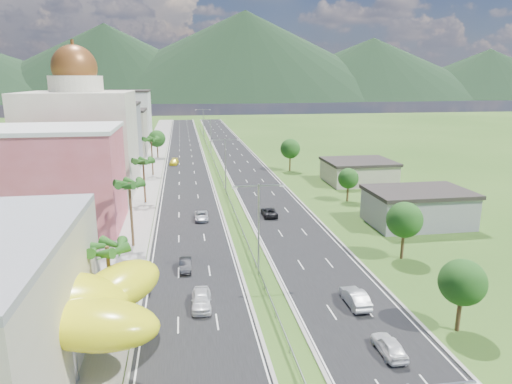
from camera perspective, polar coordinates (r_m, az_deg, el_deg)
name	(u,v)px	position (r m, az deg, el deg)	size (l,w,h in m)	color
ground	(275,317)	(45.90, 2.45, -15.37)	(500.00, 500.00, 0.00)	#2D5119
road_left	(186,160)	(131.08, -8.75, 3.99)	(11.00, 260.00, 0.04)	black
road_right	(238,158)	(132.02, -2.22, 4.21)	(11.00, 260.00, 0.04)	black
sidewalk_left	(152,161)	(131.36, -12.91, 3.83)	(7.00, 260.00, 0.12)	gray
median_guardrail	(217,169)	(113.56, -4.87, 2.86)	(0.10, 216.06, 0.76)	gray
streetlight_median_b	(259,220)	(52.26, 0.32, -3.54)	(6.04, 0.25, 11.00)	gray
streetlight_median_c	(225,160)	(90.89, -3.86, 4.01)	(6.04, 0.25, 11.00)	gray
streetlight_median_d	(211,134)	(135.31, -5.69, 7.27)	(6.04, 0.25, 11.00)	gray
streetlight_median_e	(203,120)	(180.01, -6.62, 8.92)	(6.04, 0.25, 11.00)	gray
lime_canopy	(39,306)	(40.98, -25.50, -12.77)	(18.00, 15.00, 7.40)	yellow
pink_shophouse	(52,181)	(75.33, -24.19, 1.28)	(20.00, 15.00, 15.00)	#C14F55
domed_building	(81,137)	(96.83, -21.04, 6.48)	(20.00, 20.00, 28.70)	#BDB29C
midrise_grey	(107,138)	(121.47, -18.13, 6.48)	(16.00, 15.00, 16.00)	gray
midrise_beige	(119,133)	(143.27, -16.79, 7.02)	(16.00, 15.00, 13.00)	#A7A28A
midrise_white	(127,118)	(165.75, -15.86, 8.83)	(16.00, 15.00, 18.00)	silver
shed_near	(418,209)	(76.35, 19.55, -2.00)	(15.00, 10.00, 5.00)	gray
shed_far	(358,173)	(103.62, 12.67, 2.38)	(14.00, 12.00, 4.40)	#A7A28A
palm_tree_b	(107,251)	(44.53, -18.09, -7.01)	(3.60, 3.60, 8.10)	#47301C
palm_tree_c	(129,186)	(63.14, -15.55, 0.68)	(3.60, 3.60, 9.60)	#47301C
palm_tree_d	(143,163)	(85.76, -13.93, 3.56)	(3.60, 3.60, 8.60)	#47301C
palm_tree_e	(151,141)	(110.29, -12.97, 6.28)	(3.60, 3.60, 9.40)	#47301C
leafy_tree_lfar	(157,139)	(135.39, -12.28, 6.53)	(4.90, 4.90, 8.05)	#47301C
leafy_tree_ra	(462,283)	(45.48, 24.40, -10.27)	(4.20, 4.20, 6.90)	#47301C
leafy_tree_rb	(405,220)	(60.49, 18.07, -3.35)	(4.55, 4.55, 7.47)	#47301C
leafy_tree_rc	(348,179)	(86.64, 11.46, 1.66)	(3.85, 3.85, 6.33)	#47301C
leafy_tree_rd	(290,149)	(113.52, 4.30, 5.41)	(4.90, 4.90, 8.05)	#47301C
mountain_ridge	(246,100)	(494.38, -1.28, 11.42)	(860.00, 140.00, 90.00)	black
car_white_near_left	(201,299)	(47.51, -6.85, -13.19)	(1.97, 4.88, 1.66)	white
car_dark_left	(185,265)	(56.19, -8.82, -8.98)	(1.42, 4.07, 1.34)	black
car_silver_mid_left	(201,216)	(75.02, -6.84, -2.99)	(2.17, 4.70, 1.31)	#ABADB3
car_yellow_far_left	(174,162)	(124.34, -10.20, 3.74)	(2.05, 5.04, 1.46)	yellow
car_white_near_right	(389,346)	(41.78, 16.30, -17.94)	(1.76, 4.38, 1.49)	white
car_silver_right	(355,297)	(48.67, 12.27, -12.73)	(1.75, 5.03, 1.66)	#B5B7BD
car_dark_far_right	(269,212)	(76.56, 1.66, -2.51)	(2.31, 5.01, 1.39)	black
motorcycle	(150,289)	(51.00, -13.11, -11.75)	(0.58, 1.93, 1.23)	black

